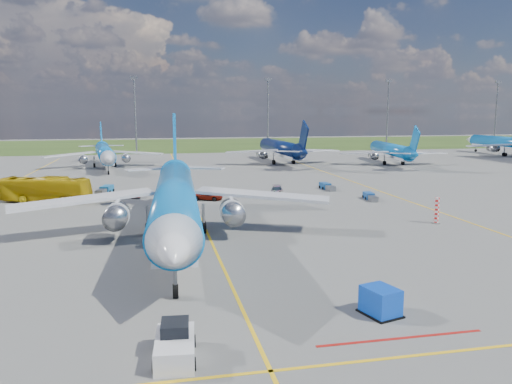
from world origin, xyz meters
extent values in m
plane|color=#5B5B58|center=(0.00, 0.00, 0.00)|extent=(400.00, 400.00, 0.00)
cube|color=#2D4719|center=(0.00, 150.00, 0.00)|extent=(400.00, 80.00, 0.01)
cube|color=yellow|center=(0.00, 30.00, 0.01)|extent=(0.25, 160.00, 0.02)
cube|color=yellow|center=(0.00, -20.00, 0.01)|extent=(60.00, 0.25, 0.02)
cube|color=yellow|center=(30.00, 40.00, 0.01)|extent=(0.25, 120.00, 0.02)
cube|color=#A5140F|center=(8.00, -18.00, 0.01)|extent=(10.00, 0.25, 0.02)
cylinder|color=slate|center=(-10.00, 110.00, 11.00)|extent=(0.50, 0.50, 22.00)
cube|color=slate|center=(-10.00, 110.00, 22.30)|extent=(2.20, 0.50, 0.80)
cylinder|color=slate|center=(30.00, 110.00, 11.00)|extent=(0.50, 0.50, 22.00)
cube|color=slate|center=(30.00, 110.00, 22.30)|extent=(2.20, 0.50, 0.80)
cylinder|color=slate|center=(70.00, 110.00, 11.00)|extent=(0.50, 0.50, 22.00)
cube|color=slate|center=(70.00, 110.00, 22.30)|extent=(2.20, 0.50, 0.80)
cylinder|color=slate|center=(110.00, 110.00, 11.00)|extent=(0.50, 0.50, 22.00)
cube|color=slate|center=(110.00, 110.00, 22.30)|extent=(2.20, 0.50, 0.80)
cylinder|color=red|center=(26.00, 8.00, 1.50)|extent=(0.50, 0.50, 3.00)
cube|color=silver|center=(-4.53, -17.81, 0.59)|extent=(2.27, 3.93, 1.17)
cube|color=black|center=(-4.48, -17.27, 1.40)|extent=(1.56, 1.73, 0.81)
cube|color=slate|center=(-4.34, -15.47, 0.50)|extent=(0.39, 2.17, 0.18)
cube|color=#0D41BC|center=(8.33, -14.65, 0.87)|extent=(2.29, 2.59, 1.75)
imported|color=#C6A00B|center=(-20.32, 31.27, 1.79)|extent=(13.10, 6.94, 3.57)
imported|color=#999999|center=(-8.01, 32.98, 0.57)|extent=(1.48, 3.40, 1.14)
imported|color=#999999|center=(2.27, 28.22, 0.58)|extent=(4.57, 3.45, 1.15)
imported|color=#999999|center=(13.06, 30.78, 0.64)|extent=(2.81, 4.72, 1.28)
cube|color=navy|center=(25.26, 24.58, 0.47)|extent=(1.49, 2.36, 0.94)
cube|color=slate|center=(24.95, 22.39, 0.38)|extent=(1.25, 1.83, 0.77)
cube|color=#185F94|center=(-12.54, 37.97, 0.57)|extent=(2.06, 2.95, 1.13)
cube|color=slate|center=(-13.21, 35.38, 0.46)|extent=(1.71, 2.30, 0.93)
cube|color=navy|center=(22.28, 34.99, 0.49)|extent=(1.37, 2.39, 0.98)
cube|color=slate|center=(22.40, 32.67, 0.40)|extent=(1.17, 1.84, 0.80)
camera|label=1|loc=(-5.32, -42.11, 12.60)|focal=35.00mm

